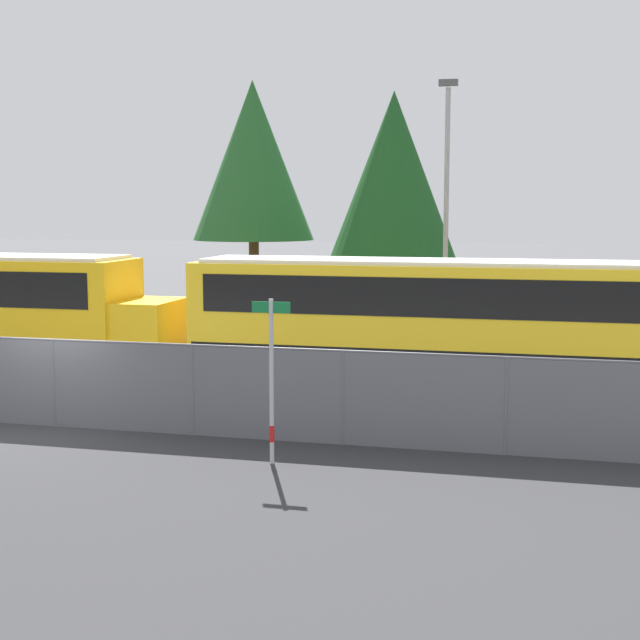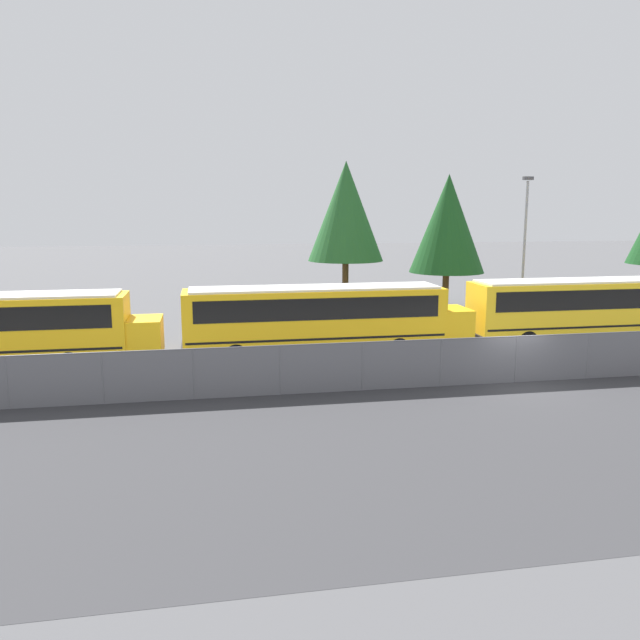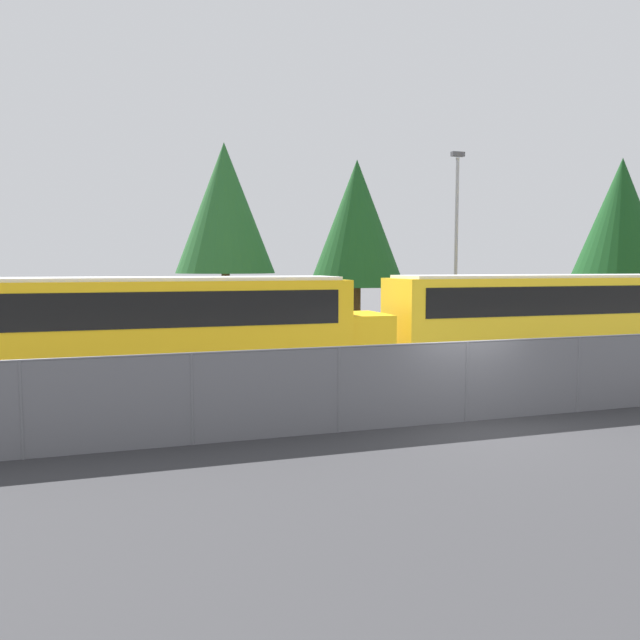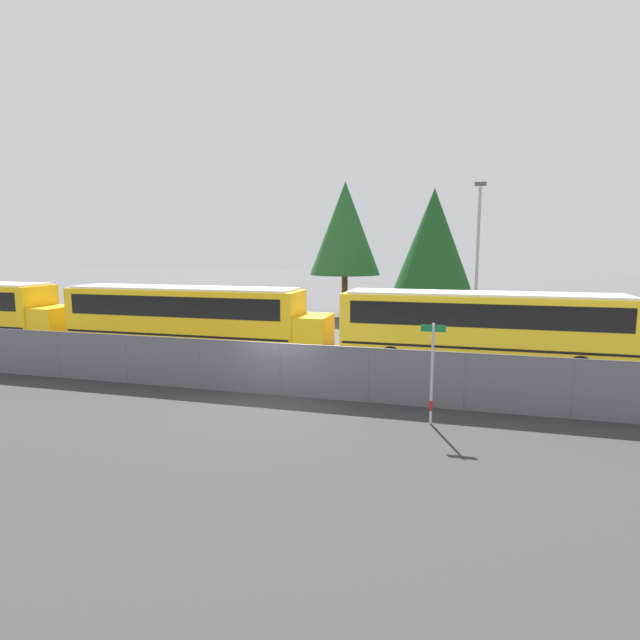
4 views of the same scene
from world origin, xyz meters
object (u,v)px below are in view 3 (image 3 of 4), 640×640
object	(u,v)px
light_pole	(456,241)
tree_0	(357,224)
tree_1	(225,209)
tree_2	(620,219)
school_bus_2	(555,312)
school_bus_1	(151,324)

from	to	relation	value
light_pole	tree_0	bearing A→B (deg)	114.94
light_pole	tree_0	world-z (taller)	tree_0
tree_1	tree_2	world-z (taller)	tree_1
tree_2	tree_1	bearing A→B (deg)	173.17
school_bus_2	tree_0	bearing A→B (deg)	103.66
school_bus_1	tree_1	world-z (taller)	tree_1
school_bus_1	tree_0	distance (m)	17.06
light_pole	tree_1	bearing A→B (deg)	138.58
tree_1	tree_2	bearing A→B (deg)	-6.83
school_bus_1	tree_2	bearing A→B (deg)	23.79
school_bus_2	light_pole	world-z (taller)	light_pole
light_pole	tree_2	bearing A→B (deg)	20.59
school_bus_2	school_bus_1	bearing A→B (deg)	-178.13
school_bus_2	light_pole	distance (m)	7.01
school_bus_1	light_pole	distance (m)	15.46
tree_0	tree_2	size ratio (longest dim) A/B	0.91
school_bus_1	tree_1	bearing A→B (deg)	73.29
tree_0	tree_1	distance (m)	6.96
school_bus_2	tree_1	xyz separation A→B (m)	(-9.41, 14.46, 4.62)
school_bus_2	tree_2	world-z (taller)	tree_2
school_bus_1	tree_1	size ratio (longest dim) A/B	1.34
tree_0	light_pole	bearing A→B (deg)	-65.06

